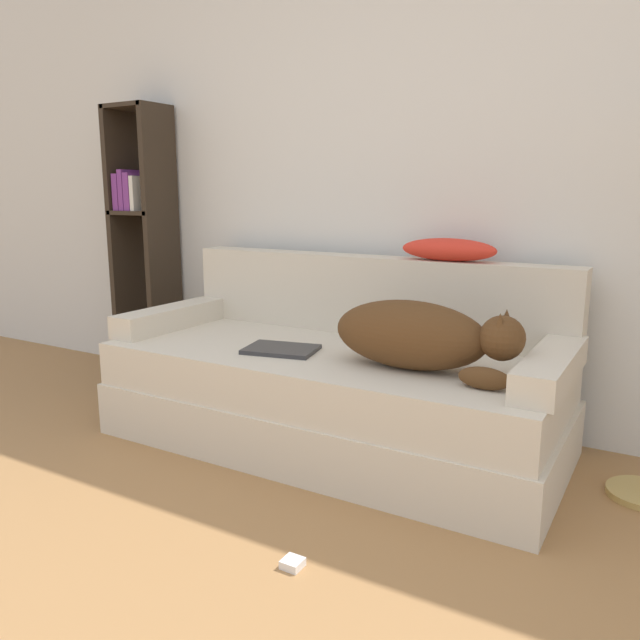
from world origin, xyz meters
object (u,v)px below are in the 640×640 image
object	(u,v)px
laptop	(281,349)
power_adapter	(293,563)
couch	(331,398)
throw_pillow	(448,250)
dog	(419,336)
bookshelf	(142,228)

from	to	relation	value
laptop	power_adapter	bearing A→B (deg)	-66.35
couch	throw_pillow	xyz separation A→B (m)	(0.39, 0.37, 0.65)
dog	throw_pillow	world-z (taller)	throw_pillow
couch	throw_pillow	size ratio (longest dim) A/B	4.60
bookshelf	power_adapter	size ratio (longest dim) A/B	26.45
dog	throw_pillow	distance (m)	0.55
couch	bookshelf	bearing A→B (deg)	165.75
dog	throw_pillow	bearing A→B (deg)	97.10
couch	dog	xyz separation A→B (m)	(0.44, -0.10, 0.36)
bookshelf	power_adapter	distance (m)	2.43
couch	laptop	bearing A→B (deg)	-142.34
laptop	throw_pillow	bearing A→B (deg)	29.80
laptop	power_adapter	distance (m)	1.02
couch	throw_pillow	distance (m)	0.84
laptop	bookshelf	bearing A→B (deg)	146.78
couch	power_adapter	bearing A→B (deg)	-67.46
couch	laptop	distance (m)	0.32
laptop	power_adapter	world-z (taller)	laptop
couch	bookshelf	world-z (taller)	bookshelf
laptop	throw_pillow	distance (m)	0.86
laptop	throw_pillow	world-z (taller)	throw_pillow
laptop	couch	bearing A→B (deg)	25.61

